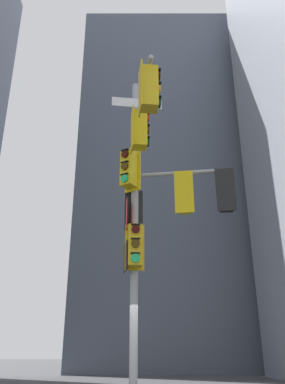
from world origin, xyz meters
The scene contains 2 objects.
building_mid_block centered at (2.62, 24.92, 14.96)m, with size 15.06×15.06×29.93m, color #4C5460.
signal_pole_assembly centered at (0.41, -0.50, 5.22)m, with size 3.22×3.59×8.79m.
Camera 1 is at (0.20, -9.57, 1.53)m, focal length 36.63 mm.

